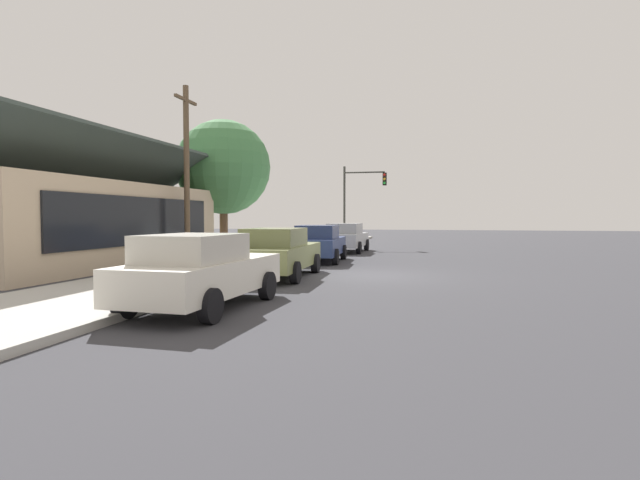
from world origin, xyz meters
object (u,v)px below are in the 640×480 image
object	(u,v)px
car_navy	(319,243)
traffic_light_main	(361,193)
car_silver	(346,237)
car_ivory	(201,271)
utility_pole_wooden	(187,170)
shade_tree	(223,167)
fire_hydrant_red	(259,256)
car_olive	(278,252)

from	to	relation	value
car_navy	traffic_light_main	bearing A→B (deg)	-4.27
car_silver	traffic_light_main	bearing A→B (deg)	-0.43
car_ivory	utility_pole_wooden	xyz separation A→B (m)	(10.06, 5.57, 3.11)
traffic_light_main	car_ivory	bearing A→B (deg)	179.77
shade_tree	utility_pole_wooden	world-z (taller)	utility_pole_wooden
car_silver	utility_pole_wooden	distance (m)	9.93
car_ivory	traffic_light_main	world-z (taller)	traffic_light_main
fire_hydrant_red	shade_tree	bearing A→B (deg)	31.62
traffic_light_main	utility_pole_wooden	size ratio (longest dim) A/B	0.69
car_navy	traffic_light_main	size ratio (longest dim) A/B	0.86
car_ivory	shade_tree	world-z (taller)	shade_tree
car_silver	fire_hydrant_red	xyz separation A→B (m)	(-9.73, 1.58, -0.32)
car_ivory	car_navy	size ratio (longest dim) A/B	1.02
utility_pole_wooden	fire_hydrant_red	bearing A→B (deg)	-118.01
car_ivory	utility_pole_wooden	world-z (taller)	utility_pole_wooden
shade_tree	fire_hydrant_red	size ratio (longest dim) A/B	10.09
car_ivory	fire_hydrant_red	xyz separation A→B (m)	(7.93, 1.57, -0.32)
car_silver	car_ivory	bearing A→B (deg)	-179.46
car_silver	shade_tree	bearing A→B (deg)	106.81
shade_tree	fire_hydrant_red	distance (m)	10.11
car_ivory	car_olive	world-z (taller)	same
car_olive	traffic_light_main	distance (m)	17.16
traffic_light_main	utility_pole_wooden	xyz separation A→B (m)	(-12.51, 5.66, 0.44)
car_olive	traffic_light_main	world-z (taller)	traffic_light_main
traffic_light_main	utility_pole_wooden	bearing A→B (deg)	155.66
car_ivory	shade_tree	distance (m)	17.46
car_navy	shade_tree	size ratio (longest dim) A/B	0.63
car_navy	car_silver	bearing A→B (deg)	-4.20
car_olive	shade_tree	size ratio (longest dim) A/B	0.68
car_navy	fire_hydrant_red	distance (m)	3.79
car_silver	traffic_light_main	size ratio (longest dim) A/B	0.87
traffic_light_main	fire_hydrant_red	distance (m)	15.03
shade_tree	car_navy	bearing A→B (deg)	-124.76
car_olive	shade_tree	xyz separation A→B (m)	(10.17, 6.31, 3.80)
shade_tree	fire_hydrant_red	bearing A→B (deg)	-148.38
car_olive	utility_pole_wooden	bearing A→B (deg)	48.98
car_ivory	utility_pole_wooden	size ratio (longest dim) A/B	0.61
car_navy	fire_hydrant_red	bearing A→B (deg)	153.45
car_olive	fire_hydrant_red	world-z (taller)	car_olive
car_navy	fire_hydrant_red	size ratio (longest dim) A/B	6.33
shade_tree	traffic_light_main	xyz separation A→B (m)	(6.78, -6.50, -1.12)
car_ivory	car_navy	world-z (taller)	same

